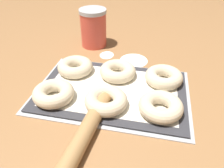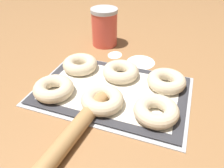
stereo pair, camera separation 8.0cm
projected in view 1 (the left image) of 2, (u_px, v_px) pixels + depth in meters
name	position (u px, v px, depth m)	size (l,w,h in m)	color
ground_plane	(117.00, 91.00, 0.75)	(2.80, 2.80, 0.00)	olive
baking_tray	(112.00, 91.00, 0.75)	(0.52, 0.35, 0.01)	#B2B5BA
baking_mat	(112.00, 90.00, 0.74)	(0.49, 0.32, 0.00)	#333338
bagel_front_left	(53.00, 93.00, 0.69)	(0.13, 0.13, 0.04)	beige
bagel_front_center	(106.00, 100.00, 0.66)	(0.13, 0.13, 0.04)	beige
bagel_front_right	(161.00, 106.00, 0.64)	(0.13, 0.13, 0.04)	beige
bagel_back_left	(75.00, 67.00, 0.82)	(0.13, 0.13, 0.04)	beige
bagel_back_center	(118.00, 71.00, 0.80)	(0.13, 0.13, 0.04)	beige
bagel_back_right	(164.00, 77.00, 0.76)	(0.13, 0.13, 0.04)	beige
flour_canister	(93.00, 28.00, 0.99)	(0.12, 0.12, 0.17)	#DB4C3D
rolling_pin	(81.00, 141.00, 0.55)	(0.08, 0.46, 0.04)	#AD7F4C
flour_patch_near	(134.00, 60.00, 0.92)	(0.12, 0.12, 0.00)	white
flour_patch_far	(107.00, 55.00, 0.96)	(0.06, 0.07, 0.00)	white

